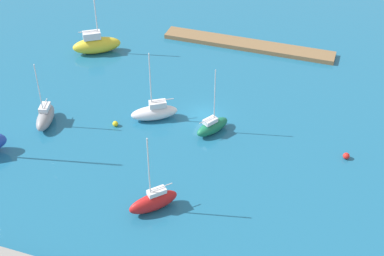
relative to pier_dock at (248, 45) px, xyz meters
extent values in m
plane|color=#1E668C|center=(0.91, 18.87, -0.32)|extent=(160.00, 160.00, 0.00)
cube|color=olive|center=(0.00, 0.00, 0.00)|extent=(25.75, 3.06, 0.65)
ellipsoid|color=red|center=(0.88, 36.02, 0.67)|extent=(4.67, 4.78, 1.98)
cube|color=silver|center=(0.59, 35.72, 1.91)|extent=(1.94, 1.97, 0.51)
cylinder|color=silver|center=(1.06, 36.21, 5.27)|extent=(0.13, 0.13, 7.24)
cylinder|color=silver|center=(0.23, 35.34, 2.32)|extent=(1.73, 1.80, 0.10)
ellipsoid|color=yellow|center=(20.69, 8.77, 0.87)|extent=(7.14, 5.80, 2.38)
cube|color=silver|center=(21.16, 9.08, 2.59)|extent=(2.88, 2.56, 1.05)
cylinder|color=silver|center=(20.40, 8.58, 6.32)|extent=(0.17, 0.17, 8.52)
cylinder|color=silver|center=(21.53, 9.33, 3.26)|extent=(2.35, 1.61, 0.13)
ellipsoid|color=#19724C|center=(-1.02, 21.89, 0.46)|extent=(3.78, 4.82, 1.58)
cube|color=silver|center=(-0.83, 22.21, 1.52)|extent=(1.69, 1.93, 0.54)
cylinder|color=silver|center=(-1.14, 21.69, 4.76)|extent=(0.11, 0.11, 7.01)
cylinder|color=silver|center=(-0.56, 22.66, 1.94)|extent=(1.25, 2.00, 0.09)
ellipsoid|color=white|center=(6.54, 21.54, 0.56)|extent=(5.90, 4.59, 1.78)
cube|color=silver|center=(6.15, 21.30, 1.80)|extent=(2.36, 2.04, 0.71)
cylinder|color=silver|center=(6.79, 21.69, 5.19)|extent=(0.14, 0.14, 7.47)
cylinder|color=silver|center=(5.61, 20.98, 2.31)|extent=(2.40, 1.51, 0.11)
ellipsoid|color=gray|center=(18.66, 26.79, 0.63)|extent=(2.93, 5.23, 1.91)
cube|color=silver|center=(18.75, 26.40, 1.87)|extent=(1.46, 1.99, 0.58)
cylinder|color=silver|center=(18.59, 27.03, 4.91)|extent=(0.12, 0.12, 6.65)
cylinder|color=silver|center=(18.83, 26.09, 2.31)|extent=(0.57, 1.89, 0.10)
sphere|color=red|center=(-16.72, 21.77, 0.05)|extent=(0.76, 0.76, 0.76)
sphere|color=yellow|center=(10.49, 24.46, 0.02)|extent=(0.68, 0.68, 0.68)
camera|label=1|loc=(-15.29, 71.99, 39.73)|focal=51.31mm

